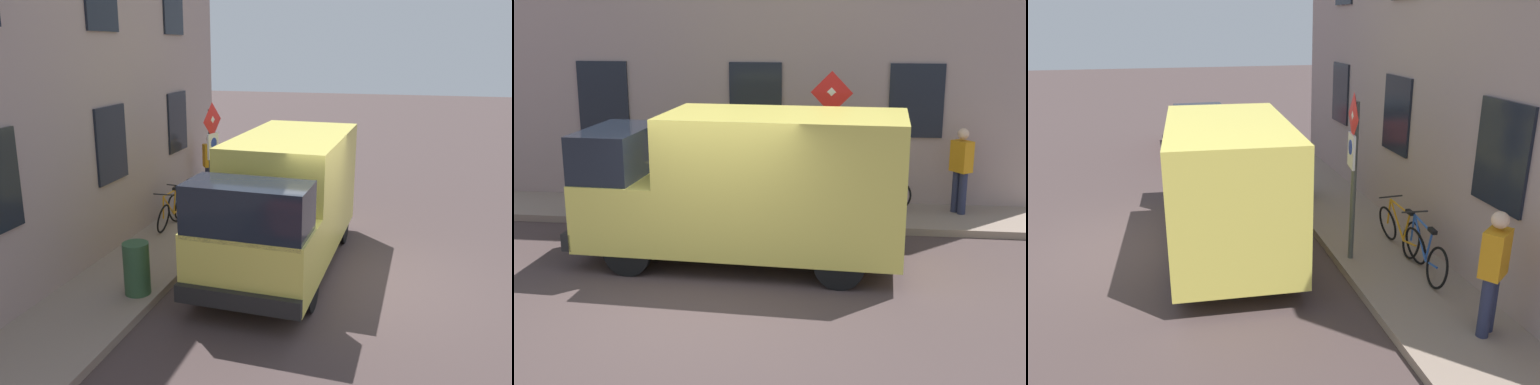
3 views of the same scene
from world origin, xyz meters
TOP-DOWN VIEW (x-y plane):
  - ground_plane at (0.00, 0.00)m, footprint 80.00×80.00m
  - sidewalk_slab at (4.13, 0.00)m, footprint 1.76×14.01m
  - building_facade at (5.36, 0.00)m, footprint 0.75×12.01m
  - sign_post_stacked at (3.46, -1.62)m, footprint 0.18×0.56m
  - delivery_van at (1.54, -0.36)m, footprint 2.27×5.43m
  - parked_hatchback at (1.70, 7.71)m, footprint 1.87×4.05m
  - bicycle_blue at (4.46, -2.39)m, footprint 0.46×1.72m
  - bicycle_orange at (4.46, -1.57)m, footprint 0.46×1.71m
  - pedestrian at (4.43, -4.19)m, footprint 0.48×0.45m
  - litter_bin at (3.60, 1.86)m, footprint 0.44×0.44m

SIDE VIEW (x-z plane):
  - ground_plane at x=0.00m, z-range 0.00..0.00m
  - sidewalk_slab at x=4.13m, z-range 0.00..0.14m
  - bicycle_blue at x=4.46m, z-range 0.07..0.96m
  - bicycle_orange at x=4.46m, z-range 0.07..0.96m
  - litter_bin at x=3.60m, z-range 0.14..1.04m
  - parked_hatchback at x=1.70m, z-range 0.04..1.42m
  - pedestrian at x=4.43m, z-range 0.21..1.93m
  - delivery_van at x=1.54m, z-range 0.08..2.58m
  - sign_post_stacked at x=3.46m, z-range 0.62..3.37m
  - building_facade at x=5.36m, z-range 0.00..7.22m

